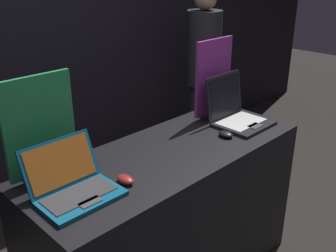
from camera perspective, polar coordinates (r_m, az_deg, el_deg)
wall_back at (r=3.14m, az=-19.60°, el=13.20°), size 8.00×0.05×2.80m
display_counter at (r=2.36m, az=0.17°, el=-13.58°), size 1.64×0.63×0.91m
laptop_front at (r=1.77m, az=-13.62°, el=-8.21°), size 0.35×0.31×0.23m
mouse_front at (r=1.84m, az=-6.20°, el=-7.74°), size 0.06×0.10×0.04m
promo_stand_front at (r=1.88m, az=-18.06°, el=-0.57°), size 0.35×0.07×0.49m
laptop_back at (r=2.50m, az=9.84°, el=1.91°), size 0.33×0.33×0.30m
mouse_back at (r=2.31m, az=8.38°, el=-1.20°), size 0.07×0.09×0.03m
promo_stand_back at (r=2.56m, az=6.60°, el=6.67°), size 0.33×0.07×0.50m
person_bystander at (r=3.69m, az=5.05°, el=7.14°), size 0.32×0.32×1.66m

